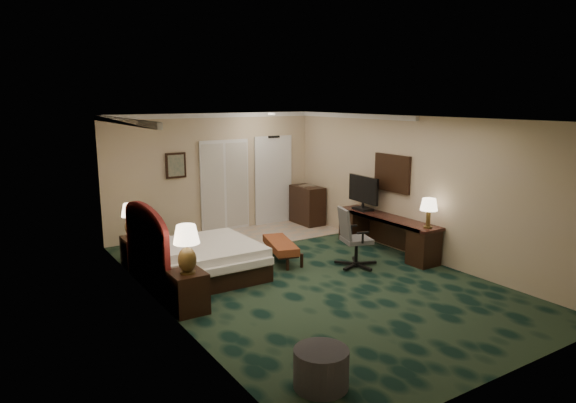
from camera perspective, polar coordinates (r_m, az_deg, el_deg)
floor at (r=8.87m, az=2.19°, el=-8.51°), size 5.00×7.50×0.00m
ceiling at (r=8.35m, az=2.33°, el=9.19°), size 5.00×7.50×0.00m
wall_back at (r=11.74m, az=-8.26°, el=3.10°), size 5.00×0.00×2.70m
wall_front at (r=5.93m, az=23.54°, el=-5.96°), size 5.00×0.00×2.70m
wall_left at (r=7.40m, az=-13.86°, el=-1.98°), size 0.00×7.50×2.70m
wall_right at (r=10.12m, az=13.96°, el=1.56°), size 0.00×7.50×2.70m
crown_molding at (r=8.35m, az=2.33°, el=8.85°), size 5.00×7.50×0.10m
tile_patch at (r=11.67m, az=-2.30°, el=-3.58°), size 3.20×1.70×0.01m
headboard at (r=8.51m, az=-15.46°, el=-4.86°), size 0.12×2.00×1.40m
entry_door at (r=12.47m, az=-1.66°, el=2.30°), size 1.02×0.06×2.18m
closet_doors at (r=11.85m, az=-7.04°, el=1.74°), size 1.20×0.06×2.10m
wall_art at (r=11.33m, az=-12.36°, el=3.93°), size 0.45×0.06×0.55m
wall_mirror at (r=10.48m, az=11.49°, el=3.11°), size 0.05×0.95×0.75m
bed at (r=8.95m, az=-9.51°, el=-6.54°), size 1.82×1.69×0.58m
nightstand_near at (r=7.60m, az=-11.09°, el=-9.81°), size 0.48×0.54×0.59m
nightstand_far at (r=9.87m, az=-16.63°, el=-5.30°), size 0.42×0.49×0.53m
lamp_near at (r=7.35m, az=-11.18°, el=-5.23°), size 0.48×0.48×0.70m
lamp_far at (r=9.76m, az=-17.05°, el=-2.01°), size 0.35×0.35×0.62m
bed_bench at (r=9.67m, az=-0.84°, el=-5.57°), size 0.72×1.24×0.40m
ottoman at (r=5.73m, az=3.69°, el=-17.98°), size 0.68×0.68×0.42m
desk at (r=10.44m, az=10.86°, el=-3.59°), size 0.53×2.48×0.72m
tv at (r=10.83m, az=8.37°, el=0.93°), size 0.13×0.93×0.72m
desk_lamp at (r=9.58m, az=15.35°, el=-1.23°), size 0.35×0.35×0.55m
desk_chair at (r=9.39m, az=7.64°, el=-3.96°), size 0.78×0.76×1.10m
minibar at (r=12.49m, az=2.16°, el=-0.41°), size 0.49×0.88×0.93m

